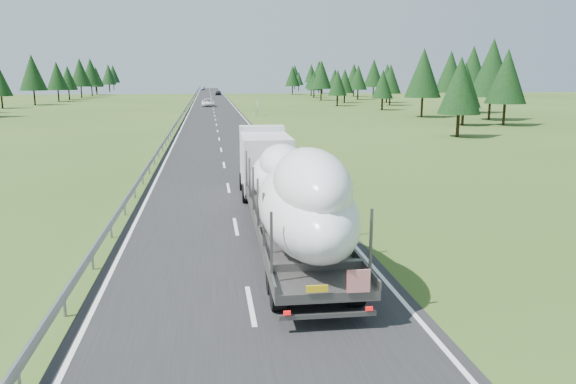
{
  "coord_description": "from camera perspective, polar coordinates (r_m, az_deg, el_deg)",
  "views": [
    {
      "loc": [
        -1.1,
        -15.68,
        6.74
      ],
      "look_at": [
        2.02,
        6.33,
        2.11
      ],
      "focal_mm": 35.0,
      "sensor_mm": 36.0,
      "label": 1
    }
  ],
  "objects": [
    {
      "name": "ground",
      "position": [
        17.1,
        -3.81,
        -11.47
      ],
      "size": [
        400.0,
        400.0,
        0.0
      ],
      "primitive_type": "plane",
      "color": "#334D19",
      "rests_on": "ground"
    },
    {
      "name": "road_surface",
      "position": [
        115.88,
        -7.59,
        8.33
      ],
      "size": [
        10.0,
        400.0,
        0.02
      ],
      "primitive_type": "cube",
      "color": "black",
      "rests_on": "ground"
    },
    {
      "name": "guardrail",
      "position": [
        115.86,
        -10.24,
        8.54
      ],
      "size": [
        0.1,
        400.0,
        0.76
      ],
      "color": "slate",
      "rests_on": "ground"
    },
    {
      "name": "marker_posts",
      "position": [
        170.96,
        -5.59,
        9.63
      ],
      "size": [
        0.13,
        350.08,
        1.0
      ],
      "color": "silver",
      "rests_on": "ground"
    },
    {
      "name": "highway_sign",
      "position": [
        96.16,
        -3.14,
        8.8
      ],
      "size": [
        0.08,
        0.9,
        2.6
      ],
      "color": "slate",
      "rests_on": "ground"
    },
    {
      "name": "tree_line_right",
      "position": [
        131.9,
        10.41,
        11.62
      ],
      "size": [
        27.64,
        299.22,
        12.51
      ],
      "color": "black",
      "rests_on": "ground"
    },
    {
      "name": "tree_line_left",
      "position": [
        136.52,
        -26.08,
        10.74
      ],
      "size": [
        15.05,
        299.53,
        12.47
      ],
      "color": "black",
      "rests_on": "ground"
    },
    {
      "name": "boat_truck",
      "position": [
        22.99,
        -0.12,
        0.8
      ],
      "size": [
        3.13,
        20.62,
        4.57
      ],
      "color": "silver",
      "rests_on": "ground"
    },
    {
      "name": "distant_van",
      "position": [
        126.6,
        -8.12,
        8.98
      ],
      "size": [
        2.81,
        6.07,
        1.68
      ],
      "primitive_type": "imported",
      "rotation": [
        0.0,
        0.0,
        0.0
      ],
      "color": "white",
      "rests_on": "ground"
    },
    {
      "name": "distant_car_dark",
      "position": [
        199.06,
        -7.1,
        9.96
      ],
      "size": [
        2.19,
        4.71,
        1.56
      ],
      "primitive_type": "imported",
      "rotation": [
        0.0,
        0.0,
        -0.08
      ],
      "color": "black",
      "rests_on": "ground"
    },
    {
      "name": "distant_car_blue",
      "position": [
        269.31,
        -8.66,
        10.37
      ],
      "size": [
        1.92,
        4.96,
        1.61
      ],
      "primitive_type": "imported",
      "rotation": [
        0.0,
        0.0,
        -0.04
      ],
      "color": "#1A2A4B",
      "rests_on": "ground"
    }
  ]
}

